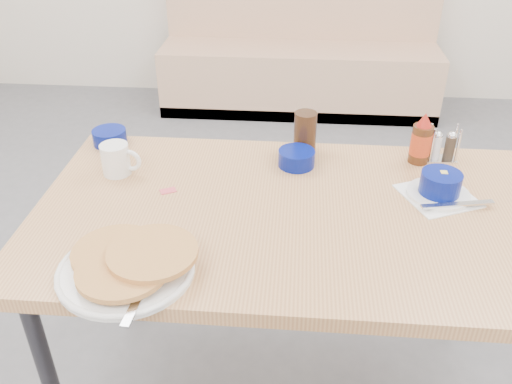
# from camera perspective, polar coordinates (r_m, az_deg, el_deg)

# --- Properties ---
(booth_bench) EXTENTS (1.90, 0.56, 1.22)m
(booth_bench) POSITION_cam_1_polar(r_m,az_deg,el_deg) (3.95, 4.61, 13.95)
(booth_bench) COLOR tan
(booth_bench) RESTS_ON ground
(dining_table) EXTENTS (1.40, 0.80, 0.76)m
(dining_table) POSITION_cam_1_polar(r_m,az_deg,el_deg) (1.50, 3.72, -3.78)
(dining_table) COLOR tan
(dining_table) RESTS_ON ground
(pancake_plate) EXTENTS (0.32, 0.34, 0.06)m
(pancake_plate) POSITION_cam_1_polar(r_m,az_deg,el_deg) (1.28, -13.29, -7.37)
(pancake_plate) COLOR white
(pancake_plate) RESTS_ON dining_table
(coffee_mug) EXTENTS (0.12, 0.08, 0.09)m
(coffee_mug) POSITION_cam_1_polar(r_m,az_deg,el_deg) (1.66, -14.44, 3.39)
(coffee_mug) COLOR white
(coffee_mug) RESTS_ON dining_table
(grits_setting) EXTENTS (0.26, 0.24, 0.08)m
(grits_setting) POSITION_cam_1_polar(r_m,az_deg,el_deg) (1.58, 18.80, 0.52)
(grits_setting) COLOR white
(grits_setting) RESTS_ON dining_table
(creamer_bowl) EXTENTS (0.11, 0.11, 0.05)m
(creamer_bowl) POSITION_cam_1_polar(r_m,az_deg,el_deg) (1.85, -15.15, 5.61)
(creamer_bowl) COLOR navy
(creamer_bowl) RESTS_ON dining_table
(butter_bowl) EXTENTS (0.11, 0.11, 0.05)m
(butter_bowl) POSITION_cam_1_polar(r_m,az_deg,el_deg) (1.66, 4.29, 3.57)
(butter_bowl) COLOR navy
(butter_bowl) RESTS_ON dining_table
(amber_tumbler) EXTENTS (0.09, 0.09, 0.13)m
(amber_tumbler) POSITION_cam_1_polar(r_m,az_deg,el_deg) (1.73, 5.19, 6.27)
(amber_tumbler) COLOR #311C0F
(amber_tumbler) RESTS_ON dining_table
(condiment_caddy) EXTENTS (0.10, 0.06, 0.11)m
(condiment_caddy) POSITION_cam_1_polar(r_m,az_deg,el_deg) (1.78, 19.03, 4.40)
(condiment_caddy) COLOR silver
(condiment_caddy) RESTS_ON dining_table
(syrup_bottle) EXTENTS (0.06, 0.06, 0.16)m
(syrup_bottle) POSITION_cam_1_polar(r_m,az_deg,el_deg) (1.73, 16.99, 5.13)
(syrup_bottle) COLOR #47230F
(syrup_bottle) RESTS_ON dining_table
(sugar_wrapper) EXTENTS (0.05, 0.05, 0.00)m
(sugar_wrapper) POSITION_cam_1_polar(r_m,az_deg,el_deg) (1.56, -9.24, 0.13)
(sugar_wrapper) COLOR #D84854
(sugar_wrapper) RESTS_ON dining_table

